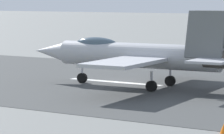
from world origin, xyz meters
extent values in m
plane|color=slate|center=(0.00, 0.00, 0.00)|extent=(400.00, 400.00, 0.00)
cube|color=#404243|center=(0.00, 0.00, 0.01)|extent=(240.00, 26.00, 0.02)
cube|color=white|center=(0.95, 0.00, 0.02)|extent=(8.00, 0.70, 0.00)
cylinder|color=#ACADB5|center=(-1.88, 1.43, 2.29)|extent=(12.41, 2.39, 1.78)
cone|color=#ACADB5|center=(5.70, 1.81, 2.29)|extent=(2.92, 1.65, 1.52)
ellipsoid|color=#3F5160|center=(1.59, 1.60, 2.96)|extent=(3.65, 1.28, 1.10)
cylinder|color=#47423D|center=(-8.23, 1.66, 2.29)|extent=(2.25, 1.21, 1.10)
cube|color=#ACADB5|center=(-3.08, 5.46, 2.19)|extent=(3.71, 6.55, 0.24)
cube|color=#ACADB5|center=(-2.68, -2.70, 2.19)|extent=(3.71, 6.55, 0.24)
cube|color=#ACADB5|center=(-8.32, 3.51, 2.39)|extent=(2.54, 2.92, 0.16)
cube|color=#56595B|center=(-7.30, 2.06, 3.99)|extent=(2.64, 1.07, 3.14)
cube|color=#56595B|center=(-7.21, 0.26, 3.99)|extent=(2.64, 1.07, 3.14)
cylinder|color=silver|center=(2.86, 1.67, 0.70)|extent=(0.18, 0.18, 1.40)
cylinder|color=black|center=(2.86, 1.67, 0.38)|extent=(0.77, 0.34, 0.76)
cylinder|color=silver|center=(-3.76, 2.94, 0.70)|extent=(0.18, 0.18, 1.40)
cylinder|color=black|center=(-3.76, 2.94, 0.38)|extent=(0.77, 0.34, 0.76)
cylinder|color=silver|center=(-3.60, -0.26, 0.70)|extent=(0.18, 0.18, 1.40)
cylinder|color=black|center=(-3.60, -0.26, 0.38)|extent=(0.77, 0.34, 0.76)
camera|label=1|loc=(-24.48, 41.73, 6.43)|focal=103.60mm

